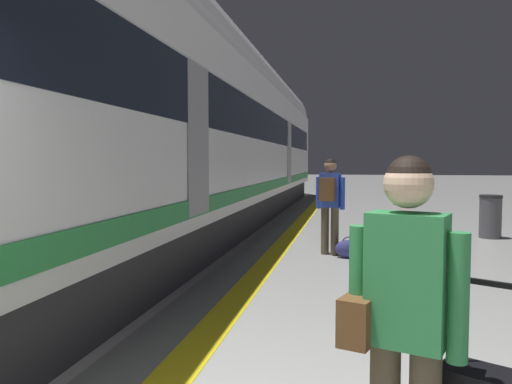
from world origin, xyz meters
The scene contains 9 objects.
safety_line_strip centered at (-0.71, 10.00, 0.00)m, with size 0.36×80.00×0.01m, color yellow.
tactile_edge_band centered at (-1.08, 10.00, 0.00)m, with size 0.69×80.00×0.01m, color slate.
high_speed_train centered at (-2.89, 9.63, 2.50)m, with size 2.94×29.27×4.97m.
traveller_foreground centered at (0.82, 0.87, 0.95)m, with size 0.54×0.33×1.64m.
passenger_near centered at (0.23, 7.31, 0.99)m, with size 0.50×0.39×1.67m.
duffel_bag_near centered at (0.56, 7.09, 0.15)m, with size 0.44×0.26×0.36m.
passenger_mid centered at (2.29, 17.72, 0.99)m, with size 0.52×0.35×1.67m.
suitcase_mid centered at (2.61, 17.63, 0.36)m, with size 0.39×0.25×0.67m.
waste_bin centered at (3.48, 9.87, 0.46)m, with size 0.46×0.46×0.91m.
Camera 1 is at (0.60, -1.37, 1.62)m, focal length 35.20 mm.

